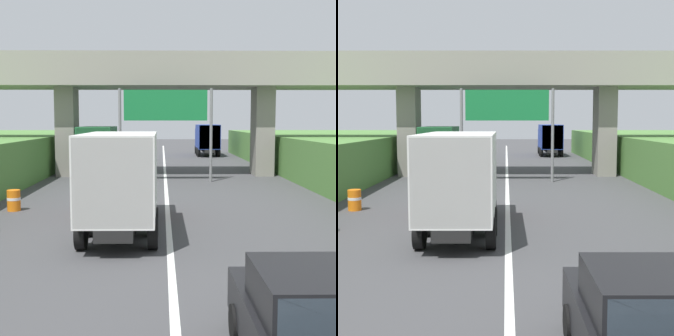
{
  "view_description": "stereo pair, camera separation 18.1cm",
  "coord_description": "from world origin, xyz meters",
  "views": [
    {
      "loc": [
        -0.25,
        -0.01,
        3.83
      ],
      "look_at": [
        0.0,
        18.35,
        2.0
      ],
      "focal_mm": 50.38,
      "sensor_mm": 36.0,
      "label": 1
    },
    {
      "loc": [
        -0.07,
        -0.01,
        3.83
      ],
      "look_at": [
        0.0,
        18.35,
        2.0
      ],
      "focal_mm": 50.38,
      "sensor_mm": 36.0,
      "label": 2
    }
  ],
  "objects": [
    {
      "name": "car_black",
      "position": [
        1.89,
        6.59,
        0.86
      ],
      "size": [
        1.86,
        4.1,
        1.72
      ],
      "color": "black",
      "rests_on": "ground"
    },
    {
      "name": "lane_centre_stripe",
      "position": [
        0.0,
        26.68,
        0.0
      ],
      "size": [
        0.2,
        93.37,
        0.01
      ],
      "primitive_type": "cube",
      "color": "white",
      "rests_on": "ground"
    },
    {
      "name": "truck_green",
      "position": [
        -4.81,
        34.53,
        1.93
      ],
      "size": [
        2.44,
        7.3,
        3.44
      ],
      "color": "black",
      "rests_on": "ground"
    },
    {
      "name": "truck_blue",
      "position": [
        4.81,
        52.67,
        1.93
      ],
      "size": [
        2.44,
        7.3,
        3.44
      ],
      "color": "black",
      "rests_on": "ground"
    },
    {
      "name": "truck_red",
      "position": [
        -1.59,
        16.09,
        1.93
      ],
      "size": [
        2.44,
        7.3,
        3.44
      ],
      "color": "black",
      "rests_on": "ground"
    },
    {
      "name": "overhead_highway_sign",
      "position": [
        0.0,
        29.51,
        4.38
      ],
      "size": [
        5.88,
        0.18,
        5.86
      ],
      "color": "slate",
      "rests_on": "ground"
    },
    {
      "name": "construction_barrel_3",
      "position": [
        -6.59,
        19.99,
        0.46
      ],
      "size": [
        0.57,
        0.57,
        0.9
      ],
      "color": "orange",
      "rests_on": "ground"
    },
    {
      "name": "overpass_bridge",
      "position": [
        0.0,
        33.36,
        6.38
      ],
      "size": [
        40.0,
        4.8,
        8.36
      ],
      "color": "gray",
      "rests_on": "ground"
    }
  ]
}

